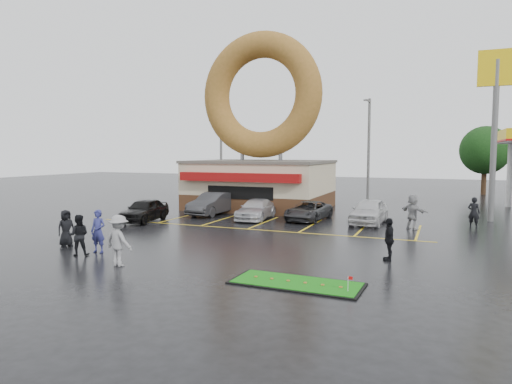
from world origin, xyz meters
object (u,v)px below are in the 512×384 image
at_px(car_white, 369,211).
at_px(car_black, 144,210).
at_px(person_cameraman, 389,239).
at_px(putting_green, 297,283).
at_px(donut_shop, 261,151).
at_px(streetlight_mid, 369,147).
at_px(car_dgrey, 213,204).
at_px(person_blue, 98,231).
at_px(car_grey, 308,211).
at_px(dumpster, 207,197).
at_px(car_silver, 256,209).
at_px(streetlight_left, 221,148).
at_px(shell_sign, 496,103).

bearing_deg(car_white, car_black, -158.47).
relative_size(person_cameraman, putting_green, 0.39).
bearing_deg(donut_shop, car_white, -28.74).
bearing_deg(car_black, person_cameraman, -24.78).
distance_m(streetlight_mid, putting_green, 27.27).
xyz_separation_m(car_dgrey, person_blue, (1.01, -12.57, 0.16)).
relative_size(car_grey, person_blue, 2.33).
height_order(donut_shop, dumpster, donut_shop).
distance_m(car_black, putting_green, 15.99).
xyz_separation_m(donut_shop, person_blue, (-0.56, -17.55, -3.53)).
height_order(car_dgrey, car_silver, car_dgrey).
bearing_deg(donut_shop, streetlight_left, 135.22).
relative_size(shell_sign, person_cameraman, 6.16).
relative_size(streetlight_left, car_black, 2.13).
xyz_separation_m(shell_sign, person_blue, (-16.56, -16.57, -6.45)).
bearing_deg(person_cameraman, streetlight_left, -152.47).
height_order(person_cameraman, putting_green, person_cameraman).
bearing_deg(person_blue, dumpster, 98.31).
bearing_deg(car_grey, shell_sign, 26.26).
distance_m(car_dgrey, car_silver, 3.65).
bearing_deg(car_grey, streetlight_mid, 88.16).
bearing_deg(shell_sign, putting_green, -111.94).
height_order(donut_shop, car_dgrey, donut_shop).
bearing_deg(putting_green, car_grey, 104.32).
relative_size(donut_shop, person_cameraman, 7.85).
relative_size(car_black, person_cameraman, 2.46).
distance_m(car_dgrey, car_white, 10.64).
relative_size(car_black, car_grey, 0.97).
bearing_deg(person_blue, car_white, 47.30).
xyz_separation_m(donut_shop, streetlight_left, (-7.00, 6.95, 0.32)).
relative_size(car_black, putting_green, 0.97).
bearing_deg(dumpster, car_white, -17.53).
bearing_deg(streetlight_left, car_grey, -44.18).
distance_m(car_dgrey, dumpster, 6.06).
height_order(streetlight_left, car_silver, streetlight_left).
distance_m(car_black, person_cameraman, 16.09).
bearing_deg(streetlight_left, donut_shop, -44.78).
relative_size(car_silver, car_grey, 1.01).
bearing_deg(car_dgrey, person_blue, -80.82).
bearing_deg(shell_sign, car_silver, -161.02).
height_order(car_grey, putting_green, car_grey).
relative_size(streetlight_left, car_white, 2.01).
distance_m(shell_sign, person_blue, 24.30).
bearing_deg(donut_shop, streetlight_mid, 48.62).
height_order(donut_shop, car_black, donut_shop).
xyz_separation_m(donut_shop, car_grey, (5.26, -4.97, -3.86)).
bearing_deg(person_blue, car_grey, 59.88).
height_order(car_silver, car_grey, car_silver).
distance_m(car_black, car_dgrey, 5.13).
bearing_deg(car_black, shell_sign, 15.57).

